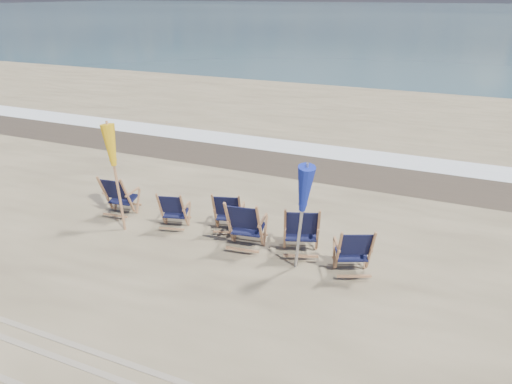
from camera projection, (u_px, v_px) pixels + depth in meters
ocean at (476, 13)px, 116.92m from camera, size 400.00×400.00×0.00m
surf_foam at (336, 153)px, 15.68m from camera, size 200.00×1.40×0.01m
wet_sand_strip at (321, 167)px, 14.41m from camera, size 200.00×2.60×0.00m
beach_chair_0 at (128, 198)px, 10.92m from camera, size 0.73×0.80×1.02m
beach_chair_1 at (184, 212)px, 10.37m from camera, size 0.73×0.78×0.90m
beach_chair_2 at (241, 213)px, 10.20m from camera, size 0.80×0.85×0.97m
beach_chair_3 at (260, 228)px, 9.43m from camera, size 0.81×0.89×1.10m
beach_chair_4 at (318, 232)px, 9.26m from camera, size 0.94×0.99×1.10m
beach_chair_5 at (371, 253)px, 8.64m from camera, size 0.88×0.92×1.00m
umbrella_yellow at (114, 151)px, 10.05m from camera, size 0.30×0.30×2.24m
umbrella_blue at (302, 191)px, 8.41m from camera, size 0.30×0.30×2.10m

